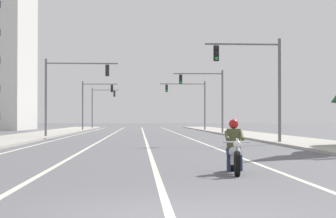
# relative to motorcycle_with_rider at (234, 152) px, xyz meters

# --- Properties ---
(ground_plane) EXTENTS (400.00, 400.00, 0.00)m
(ground_plane) POSITION_rel_motorcycle_with_rider_xyz_m (-2.04, -6.93, -0.59)
(ground_plane) COLOR #5B5B60
(lane_stripe_center) EXTENTS (0.16, 100.00, 0.01)m
(lane_stripe_center) POSITION_rel_motorcycle_with_rider_xyz_m (-2.10, 38.07, -0.58)
(lane_stripe_center) COLOR beige
(lane_stripe_center) RESTS_ON ground
(lane_stripe_left) EXTENTS (0.16, 100.00, 0.01)m
(lane_stripe_left) POSITION_rel_motorcycle_with_rider_xyz_m (-5.15, 38.07, -0.58)
(lane_stripe_left) COLOR beige
(lane_stripe_left) RESTS_ON ground
(lane_stripe_right) EXTENTS (0.16, 100.00, 0.01)m
(lane_stripe_right) POSITION_rel_motorcycle_with_rider_xyz_m (1.30, 38.07, -0.58)
(lane_stripe_right) COLOR beige
(lane_stripe_right) RESTS_ON ground
(lane_stripe_far_left) EXTENTS (0.16, 100.00, 0.01)m
(lane_stripe_far_left) POSITION_rel_motorcycle_with_rider_xyz_m (-8.38, 38.07, -0.58)
(lane_stripe_far_left) COLOR beige
(lane_stripe_far_left) RESTS_ON ground
(sidewalk_kerb_right) EXTENTS (4.40, 110.00, 0.14)m
(sidewalk_kerb_right) POSITION_rel_motorcycle_with_rider_xyz_m (7.37, 33.07, -0.52)
(sidewalk_kerb_right) COLOR #ADA89E
(sidewalk_kerb_right) RESTS_ON ground
(sidewalk_kerb_left) EXTENTS (4.40, 110.00, 0.14)m
(sidewalk_kerb_left) POSITION_rel_motorcycle_with_rider_xyz_m (-11.45, 33.07, -0.52)
(sidewalk_kerb_left) COLOR #ADA89E
(sidewalk_kerb_left) RESTS_ON ground
(motorcycle_with_rider) EXTENTS (0.70, 2.19, 1.46)m
(motorcycle_with_rider) POSITION_rel_motorcycle_with_rider_xyz_m (0.00, 0.00, 0.00)
(motorcycle_with_rider) COLOR black
(motorcycle_with_rider) RESTS_ON ground
(traffic_signal_near_right) EXTENTS (4.51, 0.43, 6.20)m
(traffic_signal_near_right) POSITION_rel_motorcycle_with_rider_xyz_m (4.42, 18.73, 3.49)
(traffic_signal_near_right) COLOR slate
(traffic_signal_near_right) RESTS_ON ground
(traffic_signal_near_left) EXTENTS (5.73, 0.40, 6.20)m
(traffic_signal_near_left) POSITION_rel_motorcycle_with_rider_xyz_m (-8.19, 31.31, 3.56)
(traffic_signal_near_left) COLOR slate
(traffic_signal_near_left) RESTS_ON ground
(traffic_signal_mid_right) EXTENTS (4.84, 0.37, 6.20)m
(traffic_signal_mid_right) POSITION_rel_motorcycle_with_rider_xyz_m (4.11, 41.48, 3.51)
(traffic_signal_mid_right) COLOR slate
(traffic_signal_mid_right) RESTS_ON ground
(traffic_signal_mid_left) EXTENTS (4.38, 0.37, 6.20)m
(traffic_signal_mid_left) POSITION_rel_motorcycle_with_rider_xyz_m (-8.38, 59.27, 3.48)
(traffic_signal_mid_left) COLOR slate
(traffic_signal_mid_left) RESTS_ON ground
(traffic_signal_far_right) EXTENTS (5.72, 0.42, 6.20)m
(traffic_signal_far_right) POSITION_rel_motorcycle_with_rider_xyz_m (3.98, 58.42, 3.56)
(traffic_signal_far_right) COLOR slate
(traffic_signal_far_right) RESTS_ON ground
(traffic_signal_far_left) EXTENTS (4.01, 0.44, 6.20)m
(traffic_signal_far_left) POSITION_rel_motorcycle_with_rider_xyz_m (-8.51, 74.61, 3.46)
(traffic_signal_far_left) COLOR slate
(traffic_signal_far_left) RESTS_ON ground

